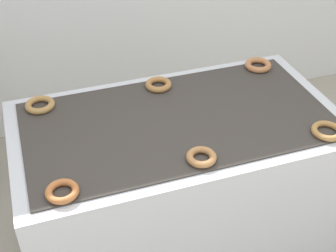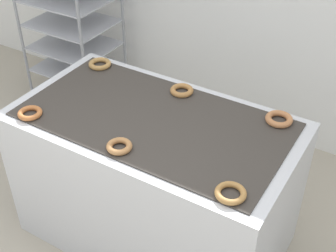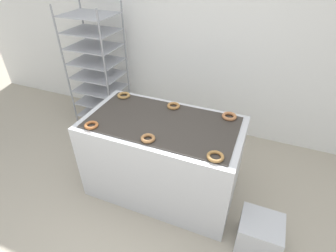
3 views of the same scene
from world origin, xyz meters
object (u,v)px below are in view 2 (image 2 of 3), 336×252
(baking_rack_cart, at_px, (70,11))
(donut_far_left, at_px, (100,64))
(donut_near_left, at_px, (30,113))
(fryer_machine, at_px, (155,181))
(donut_far_right, at_px, (279,119))
(donut_near_right, at_px, (231,193))
(donut_near_center, at_px, (119,146))
(donut_far_center, at_px, (182,90))

(baking_rack_cart, xyz_separation_m, donut_far_left, (0.81, -0.64, 0.04))
(donut_near_left, xyz_separation_m, donut_far_left, (-0.01, 0.64, 0.00))
(fryer_machine, height_order, donut_far_right, donut_far_right)
(donut_far_left, bearing_deg, donut_near_right, -27.53)
(donut_near_right, bearing_deg, donut_far_left, 152.47)
(donut_near_center, relative_size, donut_far_center, 0.95)
(fryer_machine, distance_m, donut_far_left, 0.84)
(donut_near_left, xyz_separation_m, donut_far_center, (0.60, 0.63, 0.00))
(baking_rack_cart, relative_size, donut_far_left, 12.14)
(donut_far_left, bearing_deg, fryer_machine, -27.17)
(donut_far_right, bearing_deg, fryer_machine, -151.31)
(fryer_machine, relative_size, donut_near_left, 11.80)
(fryer_machine, xyz_separation_m, donut_near_right, (0.61, -0.32, 0.48))
(fryer_machine, height_order, donut_far_left, donut_far_left)
(fryer_machine, bearing_deg, donut_far_center, 89.77)
(fryer_machine, distance_m, donut_near_right, 0.84)
(donut_near_right, height_order, donut_far_right, donut_far_right)
(fryer_machine, xyz_separation_m, baking_rack_cart, (-1.42, 0.95, 0.44))
(fryer_machine, xyz_separation_m, donut_near_center, (-0.01, -0.31, 0.48))
(donut_near_left, height_order, donut_far_right, donut_far_right)
(donut_near_center, height_order, donut_far_center, same)
(fryer_machine, height_order, donut_near_left, donut_near_left)
(donut_near_right, bearing_deg, donut_near_center, 178.86)
(baking_rack_cart, xyz_separation_m, donut_near_center, (1.41, -1.26, 0.04))
(baking_rack_cart, xyz_separation_m, donut_far_right, (2.01, -0.63, 0.04))
(donut_near_right, distance_m, donut_far_left, 1.37)
(fryer_machine, relative_size, donut_near_center, 12.09)
(donut_far_right, bearing_deg, donut_near_right, -88.66)
(donut_far_left, bearing_deg, donut_far_center, -0.62)
(fryer_machine, height_order, donut_far_center, donut_far_center)
(donut_far_right, bearing_deg, donut_far_left, -179.52)
(donut_near_left, distance_m, donut_near_right, 1.20)
(donut_near_left, height_order, donut_far_center, donut_far_center)
(donut_far_center, xyz_separation_m, donut_far_right, (0.59, 0.02, 0.00))
(donut_near_right, xyz_separation_m, donut_far_left, (-1.22, 0.63, 0.00))
(baking_rack_cart, height_order, donut_far_center, baking_rack_cart)
(baking_rack_cart, distance_m, donut_far_left, 1.03)
(donut_near_right, bearing_deg, fryer_machine, 152.11)
(donut_near_center, relative_size, donut_far_right, 0.88)
(donut_near_left, distance_m, donut_near_center, 0.59)
(donut_near_right, distance_m, donut_far_right, 0.64)
(donut_far_left, xyz_separation_m, donut_far_center, (0.61, -0.01, 0.00))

